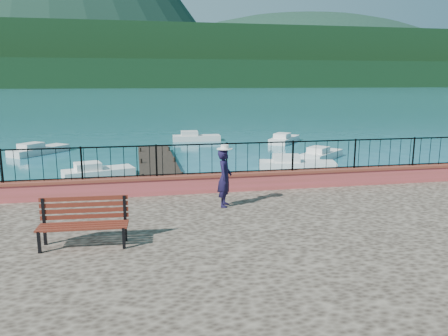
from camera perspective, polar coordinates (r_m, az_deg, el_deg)
name	(u,v)px	position (r m, az deg, el deg)	size (l,w,h in m)	color
ground	(269,274)	(11.10, 5.89, -13.61)	(2000.00, 2000.00, 0.00)	#19596B
parapet	(236,182)	(14.01, 1.55, -1.79)	(28.00, 0.46, 0.58)	#CA4954
railing	(236,158)	(13.85, 1.56, 1.29)	(27.00, 0.05, 0.95)	black
dock	(160,173)	(22.09, -8.38, -0.60)	(2.00, 16.00, 0.30)	#2D231C
far_forest	(139,74)	(309.64, -11.05, 11.93)	(900.00, 60.00, 18.00)	black
foothills	(138,59)	(370.01, -11.22, 13.81)	(900.00, 120.00, 44.00)	black
companion_hill	(302,84)	(611.73, 10.19, 10.72)	(448.00, 384.00, 180.00)	#142D23
park_bench	(84,232)	(9.83, -17.81, -7.99)	(1.89, 0.71, 1.03)	black
person	(225,178)	(12.15, 0.08, -1.31)	(0.59, 0.39, 1.62)	black
hat	(225,147)	(11.99, 0.09, 2.76)	(0.44, 0.44, 0.12)	white
boat_0	(99,169)	(22.30, -16.07, -0.16)	(3.36, 1.30, 0.80)	silver
boat_1	(297,162)	(23.70, 9.55, 0.79)	(4.02, 1.30, 0.80)	silver
boat_2	(322,152)	(27.27, 12.66, 2.05)	(3.47, 1.30, 0.80)	white
boat_3	(39,148)	(30.80, -22.99, 2.46)	(3.96, 1.30, 0.80)	silver
boat_4	(196,136)	(34.71, -3.61, 4.24)	(3.72, 1.30, 0.80)	silver
boat_5	(285,137)	(33.89, 7.91, 3.99)	(3.72, 1.30, 0.80)	silver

